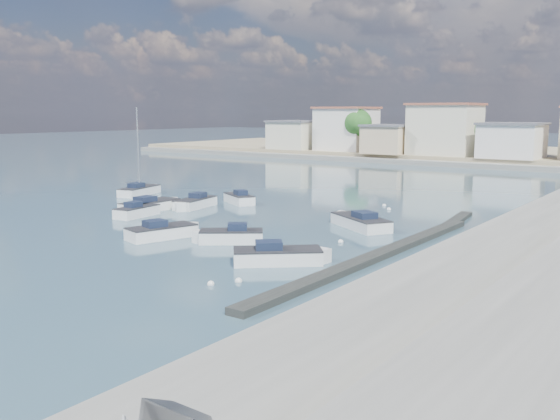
% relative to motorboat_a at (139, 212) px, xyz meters
% --- Properties ---
extents(ground, '(400.00, 400.00, 0.00)m').
position_rel_motorboat_a_xyz_m(ground, '(15.44, 28.17, -0.38)').
color(ground, '#273D4F').
rests_on(ground, ground).
extents(breakwater, '(2.00, 31.02, 0.35)m').
position_rel_motorboat_a_xyz_m(breakwater, '(22.35, 0.86, -0.21)').
color(breakwater, black).
rests_on(breakwater, ground).
extents(far_shore_quay, '(160.00, 2.50, 0.80)m').
position_rel_motorboat_a_xyz_m(far_shore_quay, '(15.44, 59.17, 0.02)').
color(far_shore_quay, slate).
rests_on(far_shore_quay, ground).
extents(motorboat_a, '(2.03, 4.53, 1.48)m').
position_rel_motorboat_a_xyz_m(motorboat_a, '(0.00, 0.00, 0.00)').
color(motorboat_a, white).
rests_on(motorboat_a, ground).
extents(motorboat_b, '(3.10, 5.24, 1.48)m').
position_rel_motorboat_a_xyz_m(motorboat_b, '(8.09, -4.88, -0.00)').
color(motorboat_b, white).
rests_on(motorboat_b, ground).
extents(motorboat_c, '(5.80, 4.73, 1.48)m').
position_rel_motorboat_a_xyz_m(motorboat_c, '(16.80, 6.15, 0.00)').
color(motorboat_c, white).
rests_on(motorboat_c, ground).
extents(motorboat_d, '(4.26, 3.79, 1.48)m').
position_rel_motorboat_a_xyz_m(motorboat_d, '(12.57, -3.65, -0.00)').
color(motorboat_d, white).
rests_on(motorboat_d, ground).
extents(motorboat_e, '(2.23, 6.04, 1.48)m').
position_rel_motorboat_a_xyz_m(motorboat_e, '(-1.51, 2.91, -0.00)').
color(motorboat_e, white).
rests_on(motorboat_e, ground).
extents(motorboat_f, '(4.32, 3.37, 1.48)m').
position_rel_motorboat_a_xyz_m(motorboat_f, '(1.83, 10.44, -0.00)').
color(motorboat_f, white).
rests_on(motorboat_f, ground).
extents(motorboat_g, '(2.67, 5.31, 1.48)m').
position_rel_motorboat_a_xyz_m(motorboat_g, '(0.54, 5.84, 0.00)').
color(motorboat_g, white).
rests_on(motorboat_g, ground).
extents(motorboat_h, '(4.99, 4.67, 1.48)m').
position_rel_motorboat_a_xyz_m(motorboat_h, '(18.66, -6.11, -0.00)').
color(motorboat_h, white).
rests_on(motorboat_h, ground).
extents(sailboat, '(3.04, 5.87, 9.00)m').
position_rel_motorboat_a_xyz_m(sailboat, '(-10.01, 9.18, 0.04)').
color(sailboat, white).
rests_on(sailboat, ground).
extents(mooring_buoys, '(15.05, 28.63, 0.35)m').
position_rel_motorboat_a_xyz_m(mooring_buoys, '(18.88, 3.53, -0.33)').
color(mooring_buoys, white).
rests_on(mooring_buoys, ground).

